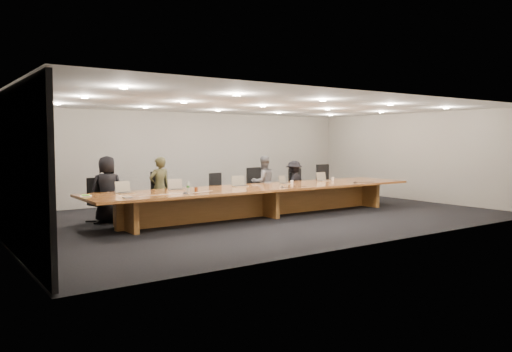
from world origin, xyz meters
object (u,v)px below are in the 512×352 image
at_px(chair_mid_left, 221,192).
at_px(chair_left, 165,194).
at_px(person_a, 107,189).
at_px(chair_right, 299,186).
at_px(laptop_d, 285,180).
at_px(conference_table, 263,195).
at_px(person_c, 263,182).
at_px(laptop_e, 324,176).
at_px(chair_far_right, 328,183).
at_px(water_bottle, 188,187).
at_px(mic_center, 282,187).
at_px(amber_mug, 196,189).
at_px(laptop_a, 125,187).
at_px(chair_mid_right, 259,187).
at_px(chair_far_left, 101,200).
at_px(mic_left, 185,193).
at_px(paper_cup_near, 292,182).
at_px(person_d, 294,183).
at_px(laptop_c, 240,181).
at_px(av_box, 128,198).
at_px(laptop_b, 176,184).
at_px(person_b, 160,187).
at_px(mic_right, 355,182).

bearing_deg(chair_mid_left, chair_left, 166.01).
xyz_separation_m(chair_left, person_a, (-1.44, 0.06, 0.20)).
distance_m(chair_left, chair_right, 4.42).
relative_size(chair_left, laptop_d, 4.00).
bearing_deg(conference_table, person_a, 160.45).
relative_size(chair_mid_left, person_a, 0.68).
distance_m(person_c, laptop_e, 1.79).
bearing_deg(conference_table, chair_far_right, 20.05).
relative_size(chair_far_right, water_bottle, 5.46).
bearing_deg(mic_center, water_bottle, 167.86).
bearing_deg(chair_left, amber_mug, -96.82).
relative_size(conference_table, person_a, 5.77).
bearing_deg(laptop_a, chair_right, 2.28).
height_order(chair_mid_right, laptop_e, chair_mid_right).
bearing_deg(chair_far_left, mic_left, -64.36).
bearing_deg(conference_table, laptop_a, 173.07).
height_order(chair_mid_left, person_a, person_a).
distance_m(person_a, amber_mug, 2.11).
distance_m(laptop_a, paper_cup_near, 4.52).
height_order(person_d, mic_left, person_d).
relative_size(laptop_c, av_box, 2.01).
relative_size(laptop_b, mic_left, 2.55).
xyz_separation_m(chair_right, av_box, (-6.04, -1.85, 0.22)).
bearing_deg(laptop_b, person_d, 21.40).
relative_size(chair_far_left, laptop_d, 3.66).
distance_m(chair_far_right, mic_center, 3.62).
height_order(chair_mid_right, person_d, person_d).
bearing_deg(person_a, mic_left, 129.25).
distance_m(chair_left, laptop_b, 0.84).
relative_size(laptop_d, water_bottle, 1.34).
bearing_deg(person_d, person_a, -21.70).
distance_m(person_b, person_d, 4.25).
bearing_deg(chair_far_right, chair_mid_right, 177.36).
bearing_deg(laptop_c, conference_table, -30.95).
xyz_separation_m(laptop_a, laptop_b, (1.24, 0.01, -0.00)).
relative_size(amber_mug, mic_left, 0.71).
height_order(chair_mid_left, mic_left, chair_mid_left).
xyz_separation_m(person_b, laptop_e, (4.74, -0.81, 0.12)).
xyz_separation_m(conference_table, chair_right, (2.29, 1.30, 0.03)).
bearing_deg(mic_left, av_box, -175.72).
height_order(laptop_d, water_bottle, laptop_d).
relative_size(laptop_a, laptop_e, 1.04).
bearing_deg(chair_left, conference_table, -44.32).
bearing_deg(mic_left, chair_far_right, 16.20).
bearing_deg(person_c, laptop_e, 165.25).
bearing_deg(mic_right, mic_left, 178.82).
bearing_deg(chair_mid_right, water_bottle, -159.09).
relative_size(chair_far_left, mic_right, 7.79).
bearing_deg(paper_cup_near, chair_left, 161.65).
height_order(chair_mid_right, chair_right, chair_mid_right).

